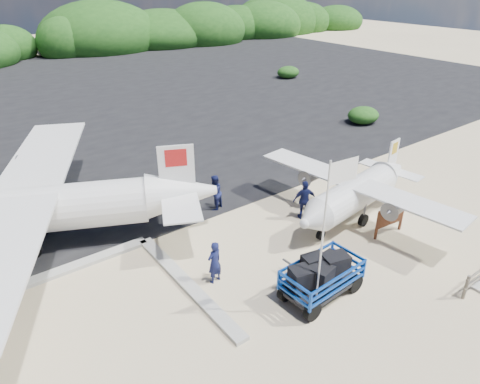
{
  "coord_description": "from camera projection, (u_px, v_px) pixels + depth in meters",
  "views": [
    {
      "loc": [
        -10.36,
        -9.69,
        10.32
      ],
      "look_at": [
        -0.31,
        3.8,
        1.63
      ],
      "focal_mm": 32.0,
      "sensor_mm": 36.0,
      "label": 1
    }
  ],
  "objects": [
    {
      "name": "aircraft_large",
      "position": [
        234.0,
        96.0,
        39.82
      ],
      "size": [
        22.81,
        22.81,
        5.15
      ],
      "primitive_type": null,
      "rotation": [
        0.0,
        0.0,
        2.71
      ],
      "color": "#B2B2B2",
      "rests_on": "ground"
    },
    {
      "name": "lagoon",
      "position": [
        62.0,
        341.0,
        13.43
      ],
      "size": [
        9.0,
        7.0,
        0.4
      ],
      "primitive_type": null,
      "color": "#B2B2B2",
      "rests_on": "ground"
    },
    {
      "name": "vegetation_band",
      "position": [
        10.0,
        59.0,
        56.33
      ],
      "size": [
        124.0,
        8.0,
        4.4
      ],
      "primitive_type": null,
      "color": "#B2B2B2",
      "rests_on": "ground"
    },
    {
      "name": "asphalt_apron",
      "position": [
        69.0,
        100.0,
        38.51
      ],
      "size": [
        90.0,
        50.0,
        0.04
      ],
      "primitive_type": null,
      "color": "#B2B2B2",
      "rests_on": "ground"
    },
    {
      "name": "crew_c",
      "position": [
        305.0,
        200.0,
        19.7
      ],
      "size": [
        1.21,
        0.88,
        1.91
      ],
      "primitive_type": "imported",
      "rotation": [
        0.0,
        0.0,
        2.73
      ],
      "color": "#131847",
      "rests_on": "ground"
    },
    {
      "name": "signboard",
      "position": [
        387.0,
        234.0,
        18.88
      ],
      "size": [
        1.72,
        0.34,
        1.41
      ],
      "primitive_type": null,
      "rotation": [
        0.0,
        0.0,
        -0.1
      ],
      "color": "#532B17",
      "rests_on": "ground"
    },
    {
      "name": "ground",
      "position": [
        303.0,
        261.0,
        17.14
      ],
      "size": [
        160.0,
        160.0,
        0.0
      ],
      "primitive_type": "plane",
      "color": "beige"
    },
    {
      "name": "crew_a",
      "position": [
        214.0,
        262.0,
        15.63
      ],
      "size": [
        0.69,
        0.52,
        1.72
      ],
      "primitive_type": "imported",
      "rotation": [
        0.0,
        0.0,
        3.33
      ],
      "color": "#131847",
      "rests_on": "ground"
    },
    {
      "name": "flagpole",
      "position": [
        315.0,
        309.0,
        14.67
      ],
      "size": [
        1.16,
        0.58,
        5.56
      ],
      "primitive_type": null,
      "rotation": [
        0.0,
        0.0,
        -0.11
      ],
      "color": "white",
      "rests_on": "ground"
    },
    {
      "name": "crew_b",
      "position": [
        215.0,
        193.0,
        20.47
      ],
      "size": [
        1.06,
        0.95,
        1.78
      ],
      "primitive_type": "imported",
      "rotation": [
        0.0,
        0.0,
        3.53
      ],
      "color": "#131847",
      "rests_on": "ground"
    },
    {
      "name": "baggage_cart",
      "position": [
        320.0,
        295.0,
        15.33
      ],
      "size": [
        3.22,
        1.94,
        1.57
      ],
      "primitive_type": null,
      "rotation": [
        0.0,
        0.0,
        0.05
      ],
      "color": "#0B3DA7",
      "rests_on": "ground"
    }
  ]
}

